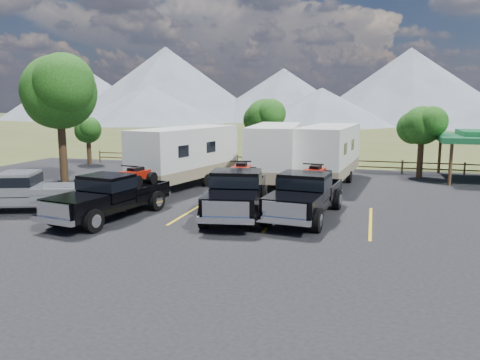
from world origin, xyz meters
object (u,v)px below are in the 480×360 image
(rig_left, at_px, (111,194))
(person_b, at_px, (120,193))
(trailer_center, at_px, (275,153))
(person_a, at_px, (113,193))
(trailer_left, at_px, (186,155))
(rig_right, at_px, (306,193))
(rig_center, at_px, (237,191))
(pickup_silver, at_px, (23,191))
(tree_big_nw, at_px, (59,92))
(trailer_right, at_px, (329,153))

(rig_left, bearing_deg, person_b, 106.51)
(trailer_center, distance_m, person_a, 10.99)
(rig_left, bearing_deg, trailer_left, 99.30)
(person_a, xyz_separation_m, person_b, (0.54, -0.32, 0.08))
(rig_right, distance_m, person_a, 8.82)
(rig_center, height_order, pickup_silver, rig_center)
(rig_center, relative_size, person_a, 4.26)
(trailer_left, relative_size, trailer_center, 0.96)
(rig_left, xyz_separation_m, person_b, (-0.10, 0.88, -0.11))
(rig_right, distance_m, trailer_center, 8.71)
(tree_big_nw, height_order, rig_right, tree_big_nw)
(tree_big_nw, relative_size, rig_left, 1.18)
(trailer_right, distance_m, pickup_silver, 17.32)
(rig_right, xyz_separation_m, person_b, (-8.19, -1.53, -0.15))
(trailer_center, relative_size, person_b, 5.67)
(rig_left, relative_size, trailer_center, 0.64)
(trailer_center, bearing_deg, pickup_silver, -137.69)
(rig_center, height_order, trailer_right, trailer_right)
(rig_left, height_order, rig_right, rig_right)
(person_b, bearing_deg, rig_left, -129.41)
(tree_big_nw, relative_size, trailer_right, 0.77)
(rig_left, relative_size, trailer_right, 0.65)
(rig_left, bearing_deg, pickup_silver, -169.48)
(rig_left, xyz_separation_m, trailer_left, (0.09, 8.22, 0.79))
(trailer_center, distance_m, pickup_silver, 14.31)
(rig_center, xyz_separation_m, pickup_silver, (-9.65, -1.95, -0.15))
(rig_right, distance_m, person_b, 8.34)
(rig_left, distance_m, person_b, 0.89)
(rig_center, xyz_separation_m, trailer_right, (3.11, 9.73, 0.75))
(tree_big_nw, relative_size, trailer_left, 0.78)
(person_a, bearing_deg, trailer_left, -131.28)
(rig_center, xyz_separation_m, person_b, (-5.22, -1.02, -0.18))
(tree_big_nw, height_order, trailer_left, tree_big_nw)
(trailer_left, xyz_separation_m, trailer_center, (4.98, 2.31, 0.06))
(person_b, bearing_deg, trailer_center, 15.84)
(tree_big_nw, bearing_deg, person_b, -39.69)
(person_b, bearing_deg, person_a, 103.44)
(rig_center, distance_m, rig_right, 3.01)
(rig_center, bearing_deg, tree_big_nw, 148.47)
(pickup_silver, bearing_deg, rig_center, 80.11)
(rig_center, height_order, person_b, rig_center)
(rig_center, distance_m, person_a, 5.81)
(tree_big_nw, xyz_separation_m, trailer_left, (7.77, 1.05, -3.74))
(trailer_center, bearing_deg, rig_left, -121.16)
(rig_right, bearing_deg, trailer_center, 116.43)
(tree_big_nw, xyz_separation_m, trailer_right, (15.91, 4.46, -3.71))
(trailer_left, height_order, person_b, trailer_left)
(rig_left, distance_m, trailer_left, 8.26)
(tree_big_nw, height_order, pickup_silver, tree_big_nw)
(trailer_left, bearing_deg, person_a, -83.07)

